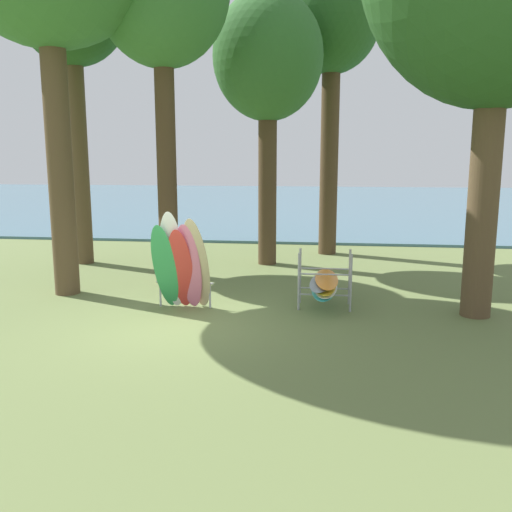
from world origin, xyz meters
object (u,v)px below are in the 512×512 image
Objects in this scene: tree_mid_behind at (268,61)px; leaning_board_pile at (181,266)px; tree_far_right_back at (332,25)px; board_storage_rack at (324,284)px; tree_deep_back at (71,3)px.

tree_mid_behind is 3.63× the size of leaning_board_pile.
tree_far_right_back reaches higher than tree_mid_behind.
board_storage_rack is (-0.08, -6.76, -6.80)m from tree_far_right_back.
tree_deep_back is at bearing -174.21° from tree_mid_behind.
tree_deep_back is (-5.60, -0.57, 1.61)m from tree_mid_behind.
tree_mid_behind is 3.71× the size of board_storage_rack.
tree_far_right_back is at bearing 47.80° from tree_mid_behind.
leaning_board_pile is 1.02× the size of board_storage_rack.
leaning_board_pile is at bearing -167.58° from board_storage_rack.
tree_deep_back is at bearing 131.74° from leaning_board_pile.
tree_far_right_back is at bearing 67.24° from leaning_board_pile.
leaning_board_pile is (-1.28, -5.40, -4.96)m from tree_mid_behind.
tree_deep_back reaches higher than tree_mid_behind.
board_storage_rack is at bearing -90.69° from tree_far_right_back.
tree_far_right_back is 10.24m from leaning_board_pile.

